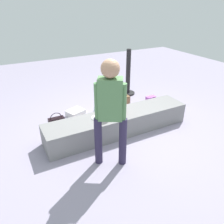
% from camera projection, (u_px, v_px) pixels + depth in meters
% --- Properties ---
extents(ground_plane, '(12.00, 12.00, 0.00)m').
position_uv_depth(ground_plane, '(118.00, 132.00, 4.06)').
color(ground_plane, '#938AA0').
extents(concrete_ledge, '(2.65, 0.54, 0.37)m').
position_uv_depth(concrete_ledge, '(119.00, 123.00, 3.98)').
color(concrete_ledge, gray).
rests_on(concrete_ledge, ground_plane).
extents(child_seated, '(0.28, 0.33, 0.48)m').
position_uv_depth(child_seated, '(114.00, 103.00, 3.77)').
color(child_seated, '#1F2250').
rests_on(child_seated, concrete_ledge).
extents(adult_standing, '(0.41, 0.32, 1.54)m').
position_uv_depth(adult_standing, '(110.00, 106.00, 2.88)').
color(adult_standing, '#2A2340').
rests_on(adult_standing, ground_plane).
extents(cake_plate, '(0.22, 0.22, 0.07)m').
position_uv_depth(cake_plate, '(98.00, 117.00, 3.74)').
color(cake_plate, white).
rests_on(cake_plate, concrete_ledge).
extents(gift_bag, '(0.20, 0.11, 0.34)m').
position_uv_depth(gift_bag, '(150.00, 103.00, 4.84)').
color(gift_bag, '#B259BF').
rests_on(gift_bag, ground_plane).
extents(railing_post, '(0.36, 0.36, 1.13)m').
position_uv_depth(railing_post, '(128.00, 78.00, 5.50)').
color(railing_post, black).
rests_on(railing_post, ground_plane).
extents(water_bottle_near_gift, '(0.07, 0.07, 0.20)m').
position_uv_depth(water_bottle_near_gift, '(95.00, 112.00, 4.57)').
color(water_bottle_near_gift, silver).
rests_on(water_bottle_near_gift, ground_plane).
extents(water_bottle_far_side, '(0.06, 0.06, 0.21)m').
position_uv_depth(water_bottle_far_side, '(141.00, 108.00, 4.74)').
color(water_bottle_far_side, silver).
rests_on(water_bottle_far_side, ground_plane).
extents(party_cup_red, '(0.08, 0.08, 0.12)m').
position_uv_depth(party_cup_red, '(112.00, 99.00, 5.25)').
color(party_cup_red, red).
rests_on(party_cup_red, ground_plane).
extents(cake_box_white, '(0.41, 0.38, 0.13)m').
position_uv_depth(cake_box_white, '(76.00, 113.00, 4.59)').
color(cake_box_white, white).
rests_on(cake_box_white, ground_plane).
extents(handbag_black_leather, '(0.29, 0.12, 0.31)m').
position_uv_depth(handbag_black_leather, '(57.00, 122.00, 4.15)').
color(handbag_black_leather, black).
rests_on(handbag_black_leather, ground_plane).
extents(handbag_brown_canvas, '(0.32, 0.14, 0.34)m').
position_uv_depth(handbag_brown_canvas, '(123.00, 101.00, 4.99)').
color(handbag_brown_canvas, brown).
rests_on(handbag_brown_canvas, ground_plane).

